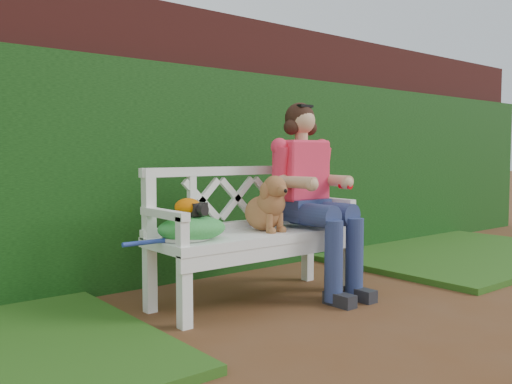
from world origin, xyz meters
TOP-DOWN VIEW (x-y plane):
  - ground at (0.00, 0.00)m, footprint 60.00×60.00m
  - brick_wall at (0.00, 1.90)m, footprint 10.00×0.30m
  - ivy_hedge at (0.00, 1.68)m, footprint 10.00×0.18m
  - grass_right at (2.40, 0.90)m, footprint 2.60×2.00m
  - garden_bench at (-0.20, 0.81)m, footprint 1.61×0.69m
  - seated_woman at (0.25, 0.79)m, footprint 0.77×0.89m
  - dog at (-0.13, 0.78)m, footprint 0.37×0.42m
  - tennis_racket at (-0.80, 0.78)m, footprint 0.62×0.30m
  - green_bag at (-0.74, 0.77)m, footprint 0.53×0.46m
  - camera_item at (-0.71, 0.76)m, footprint 0.13×0.11m
  - baseball_glove at (-0.76, 0.78)m, footprint 0.21×0.18m

SIDE VIEW (x-z plane):
  - ground at x=0.00m, z-range 0.00..0.00m
  - grass_right at x=2.40m, z-range 0.00..0.05m
  - garden_bench at x=-0.20m, z-range 0.00..0.48m
  - tennis_racket at x=-0.80m, z-range 0.48..0.51m
  - green_bag at x=-0.74m, z-range 0.48..0.63m
  - camera_item at x=-0.71m, z-range 0.63..0.71m
  - dog at x=-0.13m, z-range 0.48..0.87m
  - seated_woman at x=0.25m, z-range 0.00..1.35m
  - baseball_glove at x=-0.76m, z-range 0.63..0.74m
  - ivy_hedge at x=0.00m, z-range 0.00..1.70m
  - brick_wall at x=0.00m, z-range 0.00..2.20m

